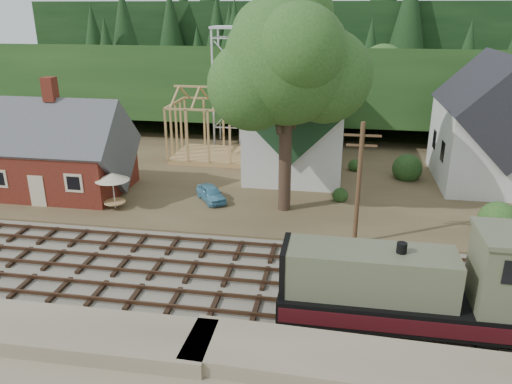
# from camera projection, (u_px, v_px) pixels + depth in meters

# --- Properties ---
(ground) EXTENTS (140.00, 140.00, 0.00)m
(ground) POSITION_uv_depth(u_px,v_px,m) (228.00, 279.00, 27.74)
(ground) COLOR #384C1E
(ground) RESTS_ON ground
(railroad_bed) EXTENTS (64.00, 11.00, 0.16)m
(railroad_bed) POSITION_uv_depth(u_px,v_px,m) (227.00, 278.00, 27.71)
(railroad_bed) COLOR #726B5B
(railroad_bed) RESTS_ON ground
(village_flat) EXTENTS (64.00, 26.00, 0.30)m
(village_flat) POSITION_uv_depth(u_px,v_px,m) (272.00, 175.00, 44.32)
(village_flat) COLOR brown
(village_flat) RESTS_ON ground
(hillside) EXTENTS (70.00, 28.96, 12.74)m
(hillside) POSITION_uv_depth(u_px,v_px,m) (297.00, 120.00, 66.56)
(hillside) COLOR #1E3F19
(hillside) RESTS_ON ground
(ridge) EXTENTS (80.00, 20.00, 12.00)m
(ridge) POSITION_uv_depth(u_px,v_px,m) (306.00, 100.00, 81.35)
(ridge) COLOR black
(ridge) RESTS_ON ground
(depot) EXTENTS (10.80, 7.41, 9.00)m
(depot) POSITION_uv_depth(u_px,v_px,m) (59.00, 156.00, 39.29)
(depot) COLOR #5B1A14
(depot) RESTS_ON village_flat
(church) EXTENTS (8.40, 15.17, 13.00)m
(church) POSITION_uv_depth(u_px,v_px,m) (298.00, 116.00, 43.81)
(church) COLOR silver
(church) RESTS_ON village_flat
(farmhouse) EXTENTS (8.40, 10.80, 10.60)m
(farmhouse) POSITION_uv_depth(u_px,v_px,m) (492.00, 129.00, 40.79)
(farmhouse) COLOR silver
(farmhouse) RESTS_ON village_flat
(timber_frame) EXTENTS (8.20, 6.20, 6.99)m
(timber_frame) POSITION_uv_depth(u_px,v_px,m) (216.00, 128.00, 47.88)
(timber_frame) COLOR tan
(timber_frame) RESTS_ON village_flat
(lattice_tower) EXTENTS (3.20, 3.20, 12.12)m
(lattice_tower) POSITION_uv_depth(u_px,v_px,m) (228.00, 50.00, 51.07)
(lattice_tower) COLOR silver
(lattice_tower) RESTS_ON village_flat
(big_tree) EXTENTS (10.90, 8.40, 14.70)m
(big_tree) POSITION_uv_depth(u_px,v_px,m) (290.00, 71.00, 33.16)
(big_tree) COLOR #38281E
(big_tree) RESTS_ON village_flat
(telegraph_pole_near) EXTENTS (2.20, 0.28, 8.00)m
(telegraph_pole_near) POSITION_uv_depth(u_px,v_px,m) (359.00, 183.00, 29.97)
(telegraph_pole_near) COLOR #4C331E
(telegraph_pole_near) RESTS_ON ground
(locomotive) EXTENTS (12.73, 3.18, 5.07)m
(locomotive) POSITION_uv_depth(u_px,v_px,m) (433.00, 288.00, 22.58)
(locomotive) COLOR black
(locomotive) RESTS_ON railroad_bed
(car_blue) EXTENTS (3.18, 3.67, 1.19)m
(car_blue) POSITION_uv_depth(u_px,v_px,m) (211.00, 193.00, 37.92)
(car_blue) COLOR #5BA5C4
(car_blue) RESTS_ON village_flat
(patio_set) EXTENTS (2.46, 2.46, 2.74)m
(patio_set) POSITION_uv_depth(u_px,v_px,m) (112.00, 178.00, 35.88)
(patio_set) COLOR silver
(patio_set) RESTS_ON village_flat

